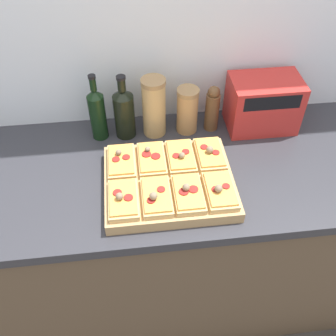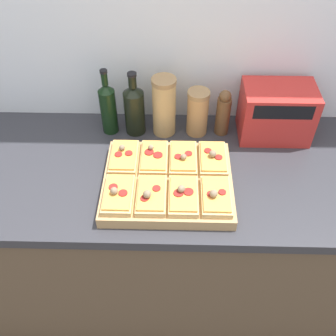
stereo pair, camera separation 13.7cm
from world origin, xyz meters
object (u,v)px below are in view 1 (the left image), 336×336
at_px(cutting_board, 169,182).
at_px(grain_jar_tall, 154,107).
at_px(olive_oil_bottle, 97,113).
at_px(pepper_mill, 212,108).
at_px(wine_bottle, 124,112).
at_px(grain_jar_short, 187,110).
at_px(toaster_oven, 263,104).

distance_m(cutting_board, grain_jar_tall, 0.32).
height_order(olive_oil_bottle, grain_jar_tall, olive_oil_bottle).
relative_size(grain_jar_tall, pepper_mill, 1.25).
bearing_deg(olive_oil_bottle, grain_jar_tall, 0.00).
bearing_deg(olive_oil_bottle, wine_bottle, -0.00).
bearing_deg(wine_bottle, pepper_mill, 0.00).
height_order(cutting_board, grain_jar_tall, grain_jar_tall).
relative_size(olive_oil_bottle, grain_jar_short, 1.45).
relative_size(grain_jar_tall, toaster_oven, 0.83).
relative_size(cutting_board, grain_jar_tall, 1.81).
bearing_deg(toaster_oven, wine_bottle, 179.44).
bearing_deg(pepper_mill, grain_jar_short, 180.00).
height_order(grain_jar_tall, toaster_oven, grain_jar_tall).
distance_m(grain_jar_short, toaster_oven, 0.31).
bearing_deg(olive_oil_bottle, cutting_board, -51.88).
distance_m(wine_bottle, grain_jar_short, 0.25).
height_order(pepper_mill, toaster_oven, toaster_oven).
relative_size(grain_jar_short, toaster_oven, 0.65).
height_order(grain_jar_short, pepper_mill, pepper_mill).
bearing_deg(wine_bottle, cutting_board, -65.72).
xyz_separation_m(grain_jar_short, pepper_mill, (0.10, 0.00, -0.00)).
xyz_separation_m(olive_oil_bottle, toaster_oven, (0.66, -0.01, -0.01)).
distance_m(grain_jar_tall, toaster_oven, 0.44).
relative_size(cutting_board, olive_oil_bottle, 1.59).
relative_size(grain_jar_tall, grain_jar_short, 1.28).
distance_m(olive_oil_bottle, pepper_mill, 0.45).
distance_m(cutting_board, grain_jar_short, 0.33).
bearing_deg(toaster_oven, cutting_board, -143.96).
height_order(cutting_board, pepper_mill, pepper_mill).
distance_m(wine_bottle, grain_jar_tall, 0.12).
bearing_deg(toaster_oven, grain_jar_tall, 179.29).
height_order(wine_bottle, grain_jar_tall, wine_bottle).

